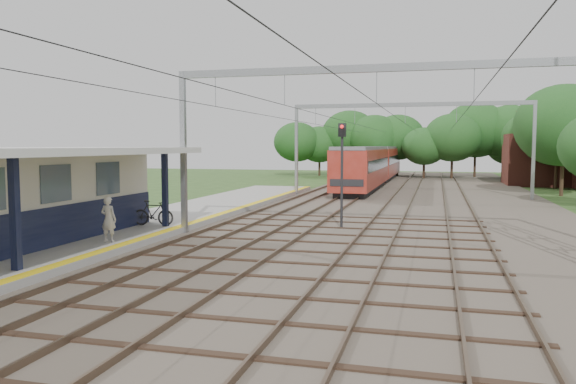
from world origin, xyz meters
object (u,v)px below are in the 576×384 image
(signal_post, at_px, (342,160))
(bicycle, at_px, (153,213))
(train, at_px, (374,164))
(person, at_px, (109,219))

(signal_post, bearing_deg, bicycle, -156.39)
(train, bearing_deg, signal_post, -86.56)
(train, distance_m, signal_post, 30.81)
(bicycle, distance_m, signal_post, 8.75)
(person, distance_m, signal_post, 10.57)
(person, bearing_deg, signal_post, -133.01)
(bicycle, bearing_deg, train, -16.71)
(bicycle, xyz_separation_m, train, (5.99, 33.85, 1.16))
(person, height_order, train, train)
(bicycle, height_order, train, train)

